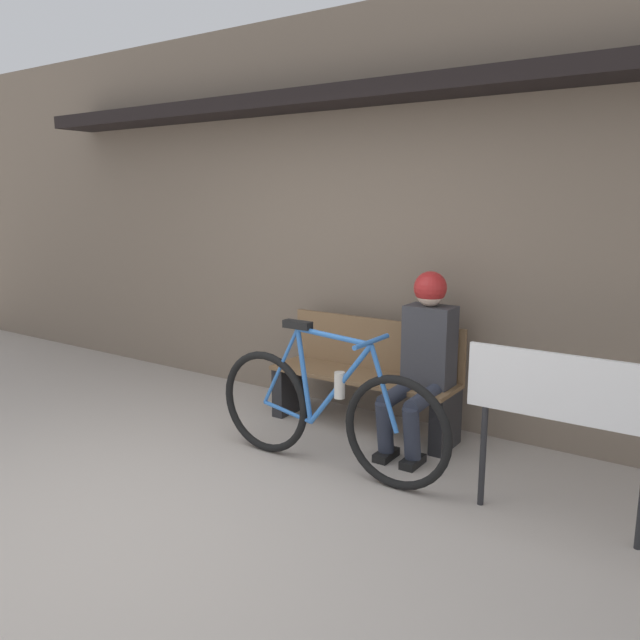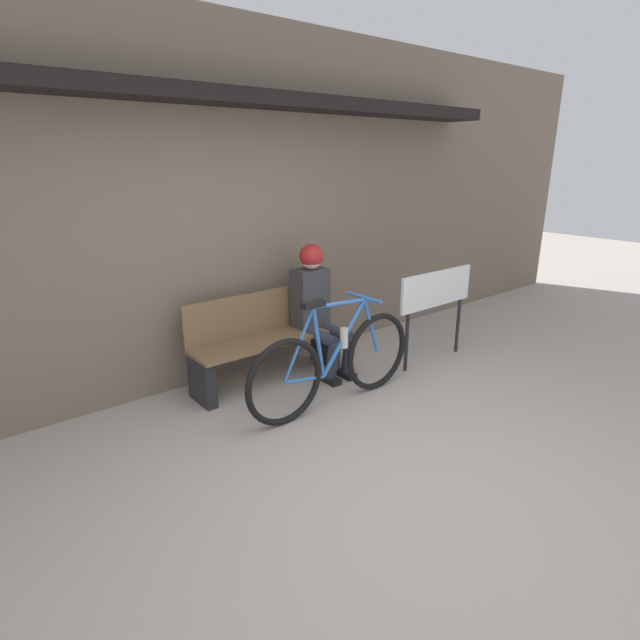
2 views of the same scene
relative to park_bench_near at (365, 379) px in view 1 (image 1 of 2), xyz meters
name	(u,v)px [view 1 (image 1 of 2)]	position (x,y,z in m)	size (l,w,h in m)	color
ground_plane	(136,519)	(-0.33, -1.95, -0.38)	(24.00, 24.00, 0.00)	#ADA399
storefront_wall	(358,209)	(-0.33, 0.40, 1.28)	(12.00, 0.56, 3.20)	#756656
park_bench_near	(365,379)	(0.00, 0.00, 0.00)	(1.47, 0.42, 0.83)	brown
bicycle	(326,412)	(0.17, -0.80, 0.01)	(1.74, 0.40, 0.97)	black
person_seated	(424,350)	(0.53, -0.11, 0.33)	(0.34, 0.65, 1.25)	#2D3342
signboard	(563,399)	(1.60, -0.70, 0.34)	(1.03, 0.04, 0.96)	#232326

